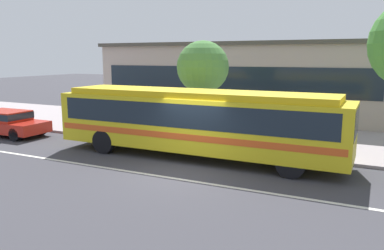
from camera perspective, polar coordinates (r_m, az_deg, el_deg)
The scene contains 8 objects.
ground_plane at distance 13.81m, azimuth -1.37°, elevation -6.92°, with size 120.00×120.00×0.00m, color #39383F.
sidewalk_slab at distance 20.41m, azimuth 8.15°, elevation -1.26°, with size 60.00×8.00×0.12m, color #9D9294.
lane_stripe_center at distance 13.14m, azimuth -2.99°, elevation -7.82°, with size 56.00×0.16×0.01m, color silver.
transit_bus at distance 15.39m, azimuth 0.62°, elevation 0.90°, with size 11.85×2.49×2.71m.
sedan_behind_bus at distance 22.10m, azimuth -25.66°, elevation 0.45°, with size 4.26×1.88×1.29m.
pedestrian_waiting_near_sign at distance 18.81m, azimuth -0.83°, elevation 1.12°, with size 0.48×0.48×1.69m.
street_tree_near_stop at distance 18.92m, azimuth 1.61°, elevation 8.50°, with size 2.54×2.54×4.69m.
station_building at distance 27.89m, azimuth 8.30°, elevation 6.77°, with size 19.29×8.98×4.95m.
Camera 1 is at (6.08, -11.72, 4.03)m, focal length 36.12 mm.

